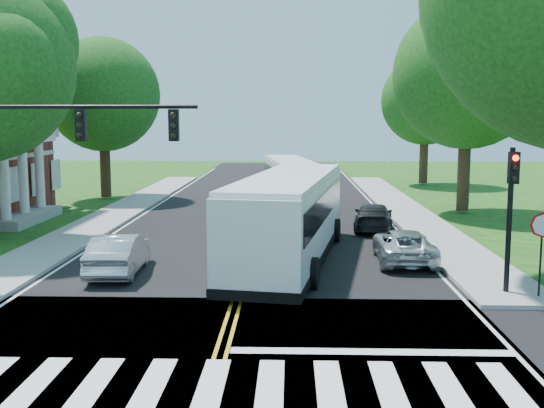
{
  "coord_description": "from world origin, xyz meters",
  "views": [
    {
      "loc": [
        1.61,
        -12.65,
        5.38
      ],
      "look_at": [
        0.93,
        9.65,
        2.4
      ],
      "focal_mm": 42.0,
      "sensor_mm": 36.0,
      "label": 1
    }
  ],
  "objects_px": {
    "dark_sedan": "(373,217)",
    "bus_follow": "(290,179)",
    "signal_ne": "(511,200)",
    "hatchback": "(119,254)",
    "bus_lead": "(290,216)",
    "suv": "(404,246)",
    "signal_nw": "(45,152)"
  },
  "relations": [
    {
      "from": "dark_sedan",
      "to": "bus_follow",
      "type": "bearing_deg",
      "value": -61.44
    },
    {
      "from": "signal_ne",
      "to": "hatchback",
      "type": "distance_m",
      "value": 13.03
    },
    {
      "from": "bus_lead",
      "to": "bus_follow",
      "type": "bearing_deg",
      "value": -80.66
    },
    {
      "from": "suv",
      "to": "dark_sedan",
      "type": "relative_size",
      "value": 1.0
    },
    {
      "from": "bus_lead",
      "to": "dark_sedan",
      "type": "xyz_separation_m",
      "value": [
        4.06,
        6.92,
        -1.09
      ]
    },
    {
      "from": "signal_ne",
      "to": "dark_sedan",
      "type": "height_order",
      "value": "signal_ne"
    },
    {
      "from": "hatchback",
      "to": "bus_follow",
      "type": "bearing_deg",
      "value": -109.2
    },
    {
      "from": "hatchback",
      "to": "dark_sedan",
      "type": "xyz_separation_m",
      "value": [
        10.01,
        9.15,
        -0.06
      ]
    },
    {
      "from": "signal_nw",
      "to": "bus_lead",
      "type": "distance_m",
      "value": 9.18
    },
    {
      "from": "bus_follow",
      "to": "suv",
      "type": "distance_m",
      "value": 18.35
    },
    {
      "from": "hatchback",
      "to": "bus_lead",
      "type": "bearing_deg",
      "value": -162.12
    },
    {
      "from": "signal_nw",
      "to": "hatchback",
      "type": "bearing_deg",
      "value": 59.74
    },
    {
      "from": "bus_lead",
      "to": "dark_sedan",
      "type": "relative_size",
      "value": 2.9
    },
    {
      "from": "dark_sedan",
      "to": "bus_lead",
      "type": "bearing_deg",
      "value": 67.29
    },
    {
      "from": "bus_lead",
      "to": "signal_ne",
      "type": "bearing_deg",
      "value": 153.79
    },
    {
      "from": "signal_nw",
      "to": "signal_ne",
      "type": "distance_m",
      "value": 14.13
    },
    {
      "from": "signal_nw",
      "to": "suv",
      "type": "bearing_deg",
      "value": 21.55
    },
    {
      "from": "hatchback",
      "to": "dark_sedan",
      "type": "height_order",
      "value": "hatchback"
    },
    {
      "from": "signal_ne",
      "to": "hatchback",
      "type": "xyz_separation_m",
      "value": [
        -12.6,
        2.49,
        -2.24
      ]
    },
    {
      "from": "bus_lead",
      "to": "suv",
      "type": "xyz_separation_m",
      "value": [
        4.32,
        -0.1,
        -1.11
      ]
    },
    {
      "from": "bus_follow",
      "to": "bus_lead",
      "type": "bearing_deg",
      "value": 82.23
    },
    {
      "from": "signal_ne",
      "to": "bus_follow",
      "type": "relative_size",
      "value": 0.4
    },
    {
      "from": "bus_follow",
      "to": "dark_sedan",
      "type": "distance_m",
      "value": 11.57
    },
    {
      "from": "bus_lead",
      "to": "hatchback",
      "type": "relative_size",
      "value": 3.01
    },
    {
      "from": "signal_nw",
      "to": "signal_ne",
      "type": "height_order",
      "value": "signal_nw"
    },
    {
      "from": "signal_ne",
      "to": "bus_lead",
      "type": "relative_size",
      "value": 0.34
    },
    {
      "from": "signal_nw",
      "to": "hatchback",
      "type": "height_order",
      "value": "signal_nw"
    },
    {
      "from": "suv",
      "to": "dark_sedan",
      "type": "distance_m",
      "value": 7.02
    },
    {
      "from": "signal_nw",
      "to": "dark_sedan",
      "type": "distance_m",
      "value": 16.77
    },
    {
      "from": "signal_ne",
      "to": "dark_sedan",
      "type": "relative_size",
      "value": 0.98
    },
    {
      "from": "signal_ne",
      "to": "bus_follow",
      "type": "xyz_separation_m",
      "value": [
        -6.69,
        22.43,
        -1.48
      ]
    },
    {
      "from": "bus_lead",
      "to": "bus_follow",
      "type": "height_order",
      "value": "bus_lead"
    }
  ]
}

